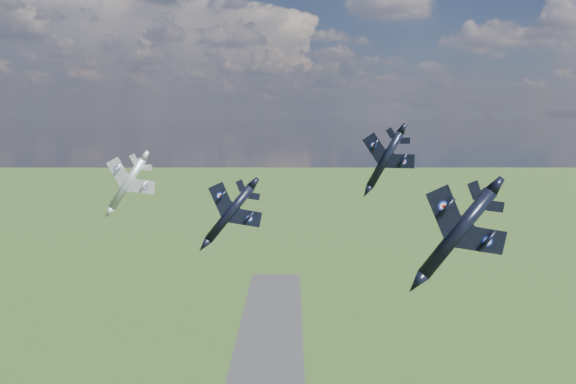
# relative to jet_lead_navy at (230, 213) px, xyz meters

# --- Properties ---
(jet_lead_navy) EXTENTS (12.40, 16.16, 9.01)m
(jet_lead_navy) POSITION_rel_jet_lead_navy_xyz_m (0.00, 0.00, 0.00)
(jet_lead_navy) COLOR black
(jet_right_navy) EXTENTS (12.08, 16.66, 9.64)m
(jet_right_navy) POSITION_rel_jet_lead_navy_xyz_m (27.76, -26.03, 2.45)
(jet_right_navy) COLOR black
(jet_high_navy) EXTENTS (15.43, 18.82, 8.61)m
(jet_high_navy) POSITION_rel_jet_lead_navy_xyz_m (27.96, 23.65, 6.53)
(jet_high_navy) COLOR black
(jet_left_silver) EXTENTS (10.35, 14.45, 8.20)m
(jet_left_silver) POSITION_rel_jet_lead_navy_xyz_m (-19.35, 11.78, 3.20)
(jet_left_silver) COLOR #A0A1AA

